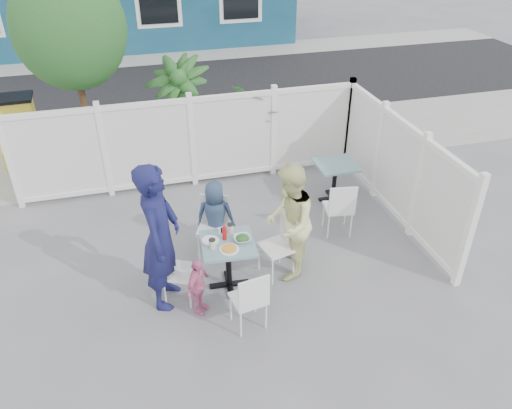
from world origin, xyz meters
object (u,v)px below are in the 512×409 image
object	(u,v)px
main_table	(228,253)
man	(160,237)
chair_right	(282,240)
toddler	(198,287)
chair_back	(213,221)
chair_left	(173,266)
boy	(215,217)
woman	(289,223)
spare_table	(335,172)
utility_cabinet	(19,133)
chair_near	(251,297)

from	to	relation	value
main_table	man	size ratio (longest dim) A/B	0.37
chair_right	toddler	size ratio (longest dim) A/B	1.14
main_table	chair_back	world-z (taller)	chair_back
chair_left	man	bearing A→B (deg)	-68.37
boy	woman	bearing A→B (deg)	156.28
main_table	woman	bearing A→B (deg)	4.68
chair_left	woman	world-z (taller)	woman
spare_table	toddler	world-z (taller)	toddler
utility_cabinet	chair_near	xyz separation A→B (m)	(3.05, -5.24, -0.16)
chair_left	boy	xyz separation A→B (m)	(0.71, 0.86, 0.05)
main_table	boy	bearing A→B (deg)	89.71
chair_left	utility_cabinet	bearing A→B (deg)	-128.85
chair_left	spare_table	bearing A→B (deg)	144.73
woman	chair_right	bearing A→B (deg)	-87.75
spare_table	chair_back	size ratio (longest dim) A/B	0.76
man	boy	xyz separation A→B (m)	(0.82, 0.85, -0.41)
chair_left	woman	xyz separation A→B (m)	(1.53, 0.10, 0.30)
woman	main_table	bearing A→B (deg)	-63.13
utility_cabinet	chair_left	distance (m)	5.00
woman	chair_left	bearing A→B (deg)	-64.18
spare_table	chair_back	world-z (taller)	chair_back
utility_cabinet	main_table	xyz separation A→B (m)	(2.97, -4.43, -0.09)
boy	toddler	world-z (taller)	boy
utility_cabinet	main_table	distance (m)	5.33
toddler	chair_right	bearing A→B (deg)	-29.38
chair_left	man	distance (m)	0.47
utility_cabinet	man	bearing A→B (deg)	-66.38
toddler	main_table	bearing A→B (deg)	-11.92
chair_left	chair_right	xyz separation A→B (m)	(1.46, 0.13, 0.02)
chair_right	toddler	bearing A→B (deg)	96.54
chair_near	spare_table	bearing A→B (deg)	40.54
chair_right	boy	distance (m)	1.04
chair_left	chair_near	distance (m)	1.11
utility_cabinet	woman	bearing A→B (deg)	-51.09
utility_cabinet	toddler	distance (m)	5.41
main_table	chair_near	distance (m)	0.82
main_table	man	distance (m)	0.92
main_table	boy	size ratio (longest dim) A/B	0.65
chair_back	toddler	distance (m)	1.25
utility_cabinet	chair_near	size ratio (longest dim) A/B	1.54
chair_left	chair_back	world-z (taller)	chair_back
utility_cabinet	boy	bearing A→B (deg)	-52.60
chair_right	toddler	xyz separation A→B (m)	(-1.21, -0.46, -0.13)
utility_cabinet	man	world-z (taller)	man
man	main_table	bearing A→B (deg)	-69.36
main_table	spare_table	world-z (taller)	main_table
chair_near	man	xyz separation A→B (m)	(-0.90, 0.79, 0.48)
chair_left	woman	bearing A→B (deg)	117.82
boy	chair_left	bearing A→B (deg)	69.26
man	spare_table	bearing A→B (deg)	-41.57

